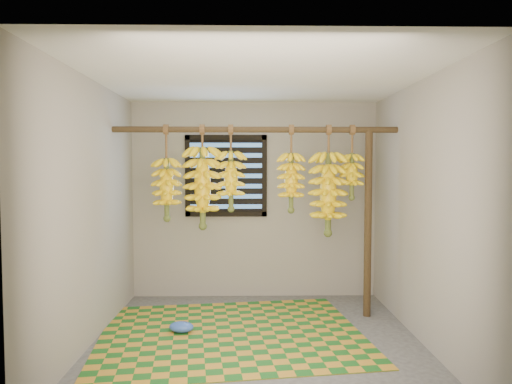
{
  "coord_description": "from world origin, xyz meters",
  "views": [
    {
      "loc": [
        -0.09,
        -4.12,
        1.59
      ],
      "look_at": [
        0.0,
        0.55,
        1.35
      ],
      "focal_mm": 32.0,
      "sensor_mm": 36.0,
      "label": 1
    }
  ],
  "objects_px": {
    "woven_mat": "(231,333)",
    "support_post": "(368,224)",
    "plastic_bag": "(181,327)",
    "banana_bunch_f": "(352,176)",
    "banana_bunch_a": "(167,189)",
    "banana_bunch_d": "(291,182)",
    "banana_bunch_e": "(328,194)",
    "banana_bunch_c": "(231,181)",
    "banana_bunch_b": "(203,188)"
  },
  "relations": [
    {
      "from": "woven_mat",
      "to": "banana_bunch_f",
      "type": "relative_size",
      "value": 3.14
    },
    {
      "from": "banana_bunch_c",
      "to": "banana_bunch_d",
      "type": "height_order",
      "value": "same"
    },
    {
      "from": "woven_mat",
      "to": "banana_bunch_e",
      "type": "distance_m",
      "value": 1.74
    },
    {
      "from": "banana_bunch_c",
      "to": "banana_bunch_f",
      "type": "distance_m",
      "value": 1.28
    },
    {
      "from": "banana_bunch_e",
      "to": "banana_bunch_d",
      "type": "bearing_deg",
      "value": -180.0
    },
    {
      "from": "plastic_bag",
      "to": "banana_bunch_f",
      "type": "bearing_deg",
      "value": 15.19
    },
    {
      "from": "plastic_bag",
      "to": "banana_bunch_d",
      "type": "relative_size",
      "value": 0.26
    },
    {
      "from": "banana_bunch_a",
      "to": "banana_bunch_d",
      "type": "height_order",
      "value": "same"
    },
    {
      "from": "banana_bunch_f",
      "to": "banana_bunch_d",
      "type": "bearing_deg",
      "value": 180.0
    },
    {
      "from": "woven_mat",
      "to": "banana_bunch_f",
      "type": "xyz_separation_m",
      "value": [
        1.26,
        0.51,
        1.51
      ]
    },
    {
      "from": "woven_mat",
      "to": "banana_bunch_a",
      "type": "relative_size",
      "value": 2.46
    },
    {
      "from": "support_post",
      "to": "plastic_bag",
      "type": "xyz_separation_m",
      "value": [
        -1.93,
        -0.48,
        -0.94
      ]
    },
    {
      "from": "woven_mat",
      "to": "support_post",
      "type": "bearing_deg",
      "value": 19.32
    },
    {
      "from": "woven_mat",
      "to": "banana_bunch_b",
      "type": "bearing_deg",
      "value": 122.17
    },
    {
      "from": "banana_bunch_b",
      "to": "banana_bunch_d",
      "type": "relative_size",
      "value": 1.18
    },
    {
      "from": "banana_bunch_a",
      "to": "banana_bunch_f",
      "type": "relative_size",
      "value": 1.28
    },
    {
      "from": "support_post",
      "to": "banana_bunch_f",
      "type": "relative_size",
      "value": 2.54
    },
    {
      "from": "banana_bunch_a",
      "to": "banana_bunch_b",
      "type": "bearing_deg",
      "value": -0.0
    },
    {
      "from": "woven_mat",
      "to": "banana_bunch_b",
      "type": "height_order",
      "value": "banana_bunch_b"
    },
    {
      "from": "banana_bunch_e",
      "to": "banana_bunch_f",
      "type": "relative_size",
      "value": 1.48
    },
    {
      "from": "banana_bunch_a",
      "to": "banana_bunch_f",
      "type": "height_order",
      "value": "same"
    },
    {
      "from": "support_post",
      "to": "banana_bunch_c",
      "type": "xyz_separation_m",
      "value": [
        -1.46,
        0.0,
        0.46
      ]
    },
    {
      "from": "plastic_bag",
      "to": "banana_bunch_e",
      "type": "bearing_deg",
      "value": 17.58
    },
    {
      "from": "support_post",
      "to": "banana_bunch_a",
      "type": "height_order",
      "value": "banana_bunch_a"
    },
    {
      "from": "banana_bunch_e",
      "to": "banana_bunch_f",
      "type": "height_order",
      "value": "same"
    },
    {
      "from": "banana_bunch_b",
      "to": "banana_bunch_e",
      "type": "height_order",
      "value": "same"
    },
    {
      "from": "plastic_bag",
      "to": "banana_bunch_f",
      "type": "xyz_separation_m",
      "value": [
        1.75,
        0.48,
        1.45
      ]
    },
    {
      "from": "banana_bunch_f",
      "to": "support_post",
      "type": "bearing_deg",
      "value": 0.0
    },
    {
      "from": "support_post",
      "to": "banana_bunch_a",
      "type": "distance_m",
      "value": 2.17
    },
    {
      "from": "support_post",
      "to": "banana_bunch_f",
      "type": "height_order",
      "value": "banana_bunch_f"
    },
    {
      "from": "banana_bunch_c",
      "to": "banana_bunch_e",
      "type": "bearing_deg",
      "value": 0.0
    },
    {
      "from": "woven_mat",
      "to": "plastic_bag",
      "type": "bearing_deg",
      "value": 176.34
    },
    {
      "from": "support_post",
      "to": "banana_bunch_c",
      "type": "bearing_deg",
      "value": 180.0
    },
    {
      "from": "banana_bunch_a",
      "to": "plastic_bag",
      "type": "bearing_deg",
      "value": -66.02
    },
    {
      "from": "banana_bunch_c",
      "to": "banana_bunch_a",
      "type": "bearing_deg",
      "value": 180.0
    },
    {
      "from": "woven_mat",
      "to": "banana_bunch_f",
      "type": "bearing_deg",
      "value": 21.81
    },
    {
      "from": "woven_mat",
      "to": "banana_bunch_d",
      "type": "distance_m",
      "value": 1.65
    },
    {
      "from": "support_post",
      "to": "woven_mat",
      "type": "bearing_deg",
      "value": -160.68
    },
    {
      "from": "banana_bunch_d",
      "to": "banana_bunch_f",
      "type": "relative_size",
      "value": 1.17
    },
    {
      "from": "plastic_bag",
      "to": "banana_bunch_d",
      "type": "xyz_separation_m",
      "value": [
        1.1,
        0.48,
        1.38
      ]
    },
    {
      "from": "support_post",
      "to": "banana_bunch_a",
      "type": "bearing_deg",
      "value": 180.0
    },
    {
      "from": "banana_bunch_f",
      "to": "woven_mat",
      "type": "bearing_deg",
      "value": -158.19
    },
    {
      "from": "banana_bunch_a",
      "to": "banana_bunch_f",
      "type": "distance_m",
      "value": 1.97
    },
    {
      "from": "woven_mat",
      "to": "banana_bunch_c",
      "type": "xyz_separation_m",
      "value": [
        -0.02,
        0.51,
        1.46
      ]
    },
    {
      "from": "support_post",
      "to": "woven_mat",
      "type": "xyz_separation_m",
      "value": [
        -1.44,
        -0.51,
        -0.99
      ]
    },
    {
      "from": "banana_bunch_d",
      "to": "woven_mat",
      "type": "bearing_deg",
      "value": -140.72
    },
    {
      "from": "woven_mat",
      "to": "banana_bunch_d",
      "type": "height_order",
      "value": "banana_bunch_d"
    },
    {
      "from": "banana_bunch_a",
      "to": "banana_bunch_e",
      "type": "height_order",
      "value": "same"
    },
    {
      "from": "support_post",
      "to": "banana_bunch_d",
      "type": "bearing_deg",
      "value": 180.0
    },
    {
      "from": "banana_bunch_c",
      "to": "woven_mat",
      "type": "bearing_deg",
      "value": -87.92
    }
  ]
}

